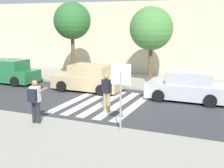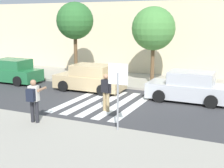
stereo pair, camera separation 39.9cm
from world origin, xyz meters
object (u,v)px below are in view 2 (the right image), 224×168
object	(u,v)px
parked_car_tan	(90,79)
parked_car_silver	(189,87)
street_tree_center	(153,29)
parked_car_green	(12,71)
stop_sign	(118,82)
street_tree_west	(75,21)
pedestrian_crossing	(106,90)
photographer_with_backpack	(34,97)

from	to	relation	value
parked_car_tan	parked_car_silver	bearing A→B (deg)	-0.00
street_tree_center	parked_car_green	bearing A→B (deg)	-162.83
street_tree_center	parked_car_silver	bearing A→B (deg)	-44.16
parked_car_tan	street_tree_center	size ratio (longest dim) A/B	0.86
stop_sign	parked_car_green	distance (m)	11.82
parked_car_tan	parked_car_silver	size ratio (longest dim) A/B	1.00
parked_car_tan	street_tree_center	xyz separation A→B (m)	(2.93, 2.74, 2.84)
parked_car_silver	street_tree_west	world-z (taller)	street_tree_west
stop_sign	parked_car_tan	xyz separation A→B (m)	(-4.31, 5.75, -1.22)
stop_sign	street_tree_west	world-z (taller)	street_tree_west
stop_sign	pedestrian_crossing	xyz separation A→B (m)	(-1.64, 2.39, -0.97)
street_tree_west	street_tree_center	world-z (taller)	street_tree_west
stop_sign	street_tree_west	distance (m)	10.61
parked_car_tan	street_tree_center	distance (m)	4.92
photographer_with_backpack	parked_car_green	distance (m)	9.42
pedestrian_crossing	parked_car_green	xyz separation A→B (m)	(-8.62, 3.36, -0.25)
pedestrian_crossing	parked_car_green	bearing A→B (deg)	158.73
street_tree_west	stop_sign	bearing A→B (deg)	-50.34
photographer_with_backpack	street_tree_center	bearing A→B (deg)	77.96
pedestrian_crossing	street_tree_west	distance (m)	8.11
parked_car_tan	street_tree_center	bearing A→B (deg)	43.15
photographer_with_backpack	parked_car_green	world-z (taller)	photographer_with_backpack
photographer_with_backpack	street_tree_center	xyz separation A→B (m)	(1.94, 9.10, 2.40)
photographer_with_backpack	parked_car_silver	xyz separation A→B (m)	(4.77, 6.36, -0.44)
pedestrian_crossing	parked_car_silver	size ratio (longest dim) A/B	0.42
parked_car_silver	parked_car_green	bearing A→B (deg)	180.00
photographer_with_backpack	pedestrian_crossing	xyz separation A→B (m)	(1.69, 3.00, -0.19)
stop_sign	pedestrian_crossing	world-z (taller)	stop_sign
pedestrian_crossing	street_tree_center	world-z (taller)	street_tree_center
stop_sign	pedestrian_crossing	bearing A→B (deg)	124.42
pedestrian_crossing	parked_car_tan	xyz separation A→B (m)	(-2.67, 3.36, -0.25)
street_tree_center	street_tree_west	bearing A→B (deg)	-174.77
stop_sign	parked_car_silver	bearing A→B (deg)	75.92
parked_car_green	parked_car_silver	size ratio (longest dim) A/B	1.00
parked_car_silver	street_tree_west	distance (m)	9.01
parked_car_tan	street_tree_west	world-z (taller)	street_tree_west
stop_sign	parked_car_tan	world-z (taller)	stop_sign
stop_sign	street_tree_west	size ratio (longest dim) A/B	0.48
pedestrian_crossing	parked_car_tan	size ratio (longest dim) A/B	0.42
stop_sign	parked_car_tan	bearing A→B (deg)	126.86
parked_car_silver	street_tree_west	size ratio (longest dim) A/B	0.80
parked_car_silver	street_tree_center	size ratio (longest dim) A/B	0.86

